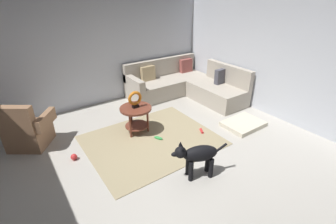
# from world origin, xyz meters

# --- Properties ---
(ground_plane) EXTENTS (6.00, 6.00, 0.10)m
(ground_plane) POSITION_xyz_m (0.00, 0.00, -0.05)
(ground_plane) COLOR #B7B2A8
(wall_back) EXTENTS (6.00, 0.12, 2.70)m
(wall_back) POSITION_xyz_m (0.00, 2.94, 1.35)
(wall_back) COLOR silver
(wall_back) RESTS_ON ground_plane
(wall_right) EXTENTS (0.12, 6.00, 2.70)m
(wall_right) POSITION_xyz_m (2.94, 0.00, 1.35)
(wall_right) COLOR silver
(wall_right) RESTS_ON ground_plane
(area_rug) EXTENTS (2.30, 1.90, 0.01)m
(area_rug) POSITION_xyz_m (0.15, 0.70, 0.01)
(area_rug) COLOR tan
(area_rug) RESTS_ON ground_plane
(sectional_couch) EXTENTS (2.20, 2.25, 0.88)m
(sectional_couch) POSITION_xyz_m (1.99, 2.01, 0.29)
(sectional_couch) COLOR #B2A899
(sectional_couch) RESTS_ON ground_plane
(armchair) EXTENTS (1.00, 0.95, 0.88)m
(armchair) POSITION_xyz_m (-1.72, 1.79, 0.32)
(armchair) COLOR #936B4C
(armchair) RESTS_ON ground_plane
(side_table) EXTENTS (0.60, 0.60, 0.54)m
(side_table) POSITION_xyz_m (0.07, 1.12, 0.42)
(side_table) COLOR brown
(side_table) RESTS_ON ground_plane
(torus_sculpture) EXTENTS (0.28, 0.08, 0.33)m
(torus_sculpture) POSITION_xyz_m (0.07, 1.12, 0.71)
(torus_sculpture) COLOR black
(torus_sculpture) RESTS_ON side_table
(dog_bed_mat) EXTENTS (0.80, 0.60, 0.09)m
(dog_bed_mat) POSITION_xyz_m (1.98, 0.08, 0.04)
(dog_bed_mat) COLOR beige
(dog_bed_mat) RESTS_ON ground_plane
(dog) EXTENTS (0.81, 0.39, 0.63)m
(dog) POSITION_xyz_m (0.20, -0.50, 0.38)
(dog) COLOR black
(dog) RESTS_ON ground_plane
(dog_toy_ball) EXTENTS (0.11, 0.11, 0.11)m
(dog_toy_ball) POSITION_xyz_m (-1.20, 0.95, 0.05)
(dog_toy_ball) COLOR red
(dog_toy_ball) RESTS_ON ground_plane
(dog_toy_rope) EXTENTS (0.11, 0.16, 0.05)m
(dog_toy_rope) POSITION_xyz_m (1.11, 0.39, 0.03)
(dog_toy_rope) COLOR red
(dog_toy_rope) RESTS_ON ground_plane
(dog_toy_bone) EXTENTS (0.14, 0.19, 0.06)m
(dog_toy_bone) POSITION_xyz_m (0.27, 0.66, 0.03)
(dog_toy_bone) COLOR green
(dog_toy_bone) RESTS_ON ground_plane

